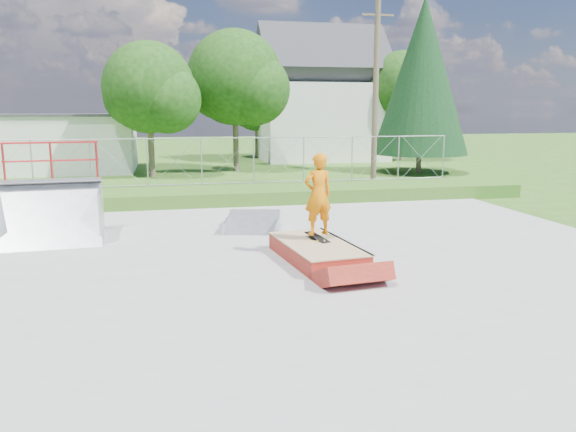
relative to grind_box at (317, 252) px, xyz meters
name	(u,v)px	position (x,y,z in m)	size (l,w,h in m)	color
ground	(237,276)	(-1.89, -0.77, -0.21)	(120.00, 120.00, 0.00)	#355819
concrete_pad	(237,275)	(-1.89, -0.77, -0.19)	(20.00, 16.00, 0.04)	#9A9A97
grass_berm	(204,196)	(-1.89, 8.73, 0.04)	(24.00, 3.00, 0.50)	#355819
grind_box	(317,252)	(0.00, 0.00, 0.00)	(1.70, 2.99, 0.42)	maroon
quarter_pipe	(49,194)	(-6.15, 3.23, 1.04)	(2.51, 2.12, 2.51)	#A2A6AA
flat_bank_ramp	(252,223)	(-0.92, 3.46, 0.01)	(1.47, 1.56, 0.45)	#A2A6AA
skateboard	(318,238)	(0.10, 0.31, 0.26)	(0.22, 0.80, 0.02)	black
skater	(318,198)	(0.10, 0.31, 1.18)	(0.68, 0.44, 1.86)	orange
chain_link_fence	(201,162)	(-1.89, 9.73, 1.19)	(20.00, 0.06, 1.80)	#9A9EA3
utility_building_flat	(40,144)	(-9.89, 21.23, 1.29)	(10.00, 6.00, 3.00)	white
gable_house	(321,102)	(7.11, 25.23, 3.62)	(8.40, 6.08, 8.94)	white
utility_pole	(376,94)	(5.61, 11.23, 3.79)	(0.24, 0.24, 8.00)	brown
tree_left_near	(154,91)	(-3.64, 17.06, 4.03)	(4.76, 4.48, 6.65)	brown
tree_center	(240,81)	(0.89, 19.04, 4.63)	(5.44, 5.12, 7.60)	brown
tree_right_far	(408,91)	(12.38, 23.05, 4.33)	(5.10, 4.80, 7.12)	brown
tree_back_mid	(260,105)	(3.32, 27.08, 3.42)	(4.08, 3.84, 5.70)	brown
conifer_tree	(422,76)	(10.11, 16.23, 4.84)	(5.04, 5.04, 9.10)	brown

